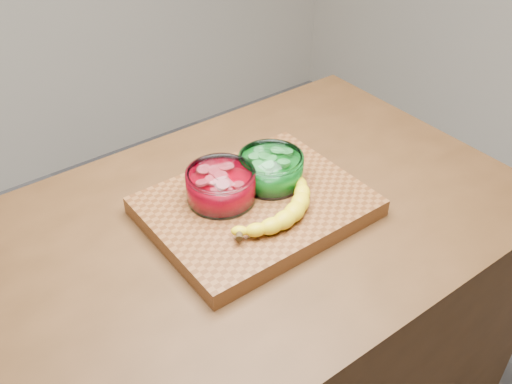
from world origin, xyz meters
TOP-DOWN VIEW (x-y plane):
  - counter at (0.00, 0.00)m, footprint 1.20×0.80m
  - cutting_board at (0.00, 0.00)m, footprint 0.45×0.35m
  - bowl_red at (-0.06, 0.05)m, footprint 0.15×0.15m
  - bowl_green at (0.07, 0.03)m, footprint 0.14×0.14m
  - banana at (0.00, -0.05)m, footprint 0.27×0.16m

SIDE VIEW (x-z plane):
  - counter at x=0.00m, z-range 0.00..0.90m
  - cutting_board at x=0.00m, z-range 0.90..0.94m
  - banana at x=0.00m, z-range 0.94..0.98m
  - bowl_green at x=0.07m, z-range 0.94..1.01m
  - bowl_red at x=-0.06m, z-range 0.94..1.01m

